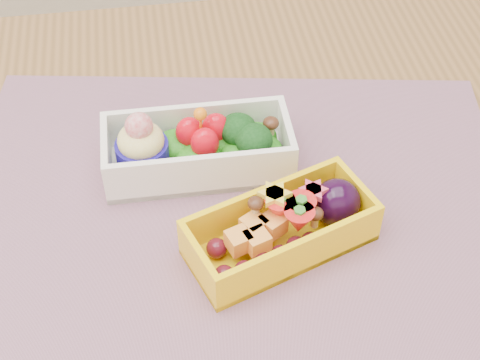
{
  "coord_description": "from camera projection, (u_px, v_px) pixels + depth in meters",
  "views": [
    {
      "loc": [
        -0.11,
        -0.43,
        1.27
      ],
      "look_at": [
        -0.04,
        0.03,
        0.79
      ],
      "focal_mm": 54.67,
      "sensor_mm": 36.0,
      "label": 1
    }
  ],
  "objects": [
    {
      "name": "table",
      "position": [
        279.0,
        292.0,
        0.75
      ],
      "size": [
        1.2,
        0.8,
        0.75
      ],
      "color": "brown",
      "rests_on": "ground"
    },
    {
      "name": "bento_yellow",
      "position": [
        284.0,
        228.0,
        0.65
      ],
      "size": [
        0.18,
        0.13,
        0.06
      ],
      "rotation": [
        0.0,
        0.0,
        0.35
      ],
      "color": "yellow",
      "rests_on": "placemat"
    },
    {
      "name": "placemat",
      "position": [
        233.0,
        213.0,
        0.69
      ],
      "size": [
        0.59,
        0.49,
        0.0
      ],
      "primitive_type": "cube",
      "rotation": [
        0.0,
        0.0,
        -0.17
      ],
      "color": "gray",
      "rests_on": "table"
    },
    {
      "name": "bento_white",
      "position": [
        197.0,
        148.0,
        0.72
      ],
      "size": [
        0.18,
        0.08,
        0.08
      ],
      "rotation": [
        0.0,
        0.0,
        -0.01
      ],
      "color": "white",
      "rests_on": "placemat"
    }
  ]
}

